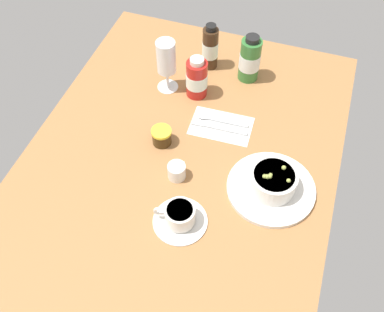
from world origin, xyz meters
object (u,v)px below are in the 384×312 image
at_px(wine_glass, 166,59).
at_px(sauce_bottle_red, 197,78).
at_px(jam_jar, 162,136).
at_px(coffee_cup, 180,216).
at_px(creamer_jug, 177,171).
at_px(sauce_bottle_brown, 210,48).
at_px(porridge_bowl, 272,183).
at_px(sauce_bottle_green, 250,59).
at_px(cutlery_setting, 220,125).

distance_m(wine_glass, sauce_bottle_red, 0.11).
bearing_deg(jam_jar, wine_glass, 16.19).
height_order(coffee_cup, wine_glass, wine_glass).
height_order(creamer_jug, sauce_bottle_brown, sauce_bottle_brown).
xyz_separation_m(creamer_jug, sauce_bottle_red, (0.31, 0.05, 0.04)).
bearing_deg(jam_jar, coffee_cup, -149.48).
xyz_separation_m(porridge_bowl, coffee_cup, (-0.16, 0.19, -0.00)).
height_order(coffee_cup, sauce_bottle_green, sauce_bottle_green).
bearing_deg(creamer_jug, sauce_bottle_red, 8.64).
xyz_separation_m(cutlery_setting, sauce_bottle_brown, (0.24, 0.10, 0.07)).
relative_size(coffee_cup, sauce_bottle_green, 0.87).
bearing_deg(wine_glass, sauce_bottle_red, -89.25).
bearing_deg(sauce_bottle_green, jam_jar, 154.10).
height_order(sauce_bottle_red, sauce_bottle_green, sauce_bottle_green).
xyz_separation_m(wine_glass, jam_jar, (-0.21, -0.06, -0.09)).
distance_m(sauce_bottle_red, sauce_bottle_brown, 0.14).
height_order(creamer_jug, sauce_bottle_green, sauce_bottle_green).
relative_size(wine_glass, sauce_bottle_brown, 1.10).
bearing_deg(sauce_bottle_brown, creamer_jug, -173.94).
relative_size(porridge_bowl, wine_glass, 1.34).
relative_size(sauce_bottle_red, sauce_bottle_brown, 0.87).
xyz_separation_m(jam_jar, sauce_bottle_red, (0.21, -0.03, 0.04)).
relative_size(porridge_bowl, coffee_cup, 1.69).
xyz_separation_m(sauce_bottle_red, sauce_bottle_brown, (0.14, 0.00, 0.01)).
xyz_separation_m(wine_glass, sauce_bottle_brown, (0.14, -0.09, -0.04)).
height_order(wine_glass, sauce_bottle_green, wine_glass).
bearing_deg(cutlery_setting, sauce_bottle_red, 45.05).
bearing_deg(wine_glass, sauce_bottle_brown, -34.49).
bearing_deg(porridge_bowl, sauce_bottle_brown, 35.48).
relative_size(jam_jar, sauce_bottle_brown, 0.36).
height_order(porridge_bowl, cutlery_setting, porridge_bowl).
relative_size(porridge_bowl, jam_jar, 4.07).
relative_size(sauce_bottle_brown, sauce_bottle_green, 1.00).
relative_size(creamer_jug, sauce_bottle_green, 0.35).
bearing_deg(cutlery_setting, porridge_bowl, -132.23).
height_order(coffee_cup, creamer_jug, coffee_cup).
xyz_separation_m(porridge_bowl, jam_jar, (0.06, 0.32, -0.00)).
relative_size(coffee_cup, sauce_bottle_brown, 0.87).
xyz_separation_m(wine_glass, sauce_bottle_green, (0.12, -0.22, -0.04)).
xyz_separation_m(porridge_bowl, wine_glass, (0.27, 0.39, 0.08)).
bearing_deg(creamer_jug, jam_jar, 39.50).
xyz_separation_m(cutlery_setting, wine_glass, (0.10, 0.20, 0.11)).
bearing_deg(jam_jar, sauce_bottle_red, -8.53).
bearing_deg(sauce_bottle_green, sauce_bottle_red, 132.83).
distance_m(creamer_jug, sauce_bottle_green, 0.44).
bearing_deg(sauce_bottle_red, jam_jar, 171.47).
bearing_deg(wine_glass, coffee_cup, -156.09).
bearing_deg(coffee_cup, jam_jar, 30.52).
height_order(porridge_bowl, sauce_bottle_brown, sauce_bottle_brown).
bearing_deg(creamer_jug, porridge_bowl, -81.61).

